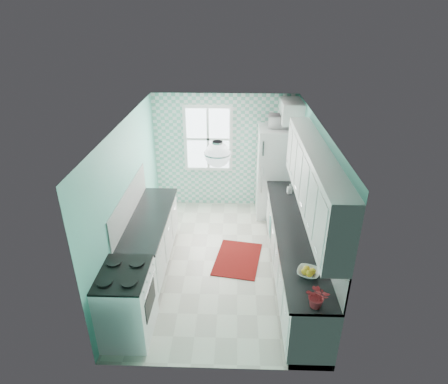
{
  "coord_description": "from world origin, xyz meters",
  "views": [
    {
      "loc": [
        0.23,
        -5.41,
        4.07
      ],
      "look_at": [
        0.05,
        0.25,
        1.25
      ],
      "focal_mm": 30.0,
      "sensor_mm": 36.0,
      "label": 1
    }
  ],
  "objects_px": {
    "microwave": "(281,121)",
    "fridge": "(277,172)",
    "ceiling_light": "(218,154)",
    "stove": "(126,302)",
    "fruit_bowl": "(308,273)",
    "potted_plant": "(318,296)",
    "sink": "(289,201)"
  },
  "relations": [
    {
      "from": "stove",
      "to": "potted_plant",
      "type": "relative_size",
      "value": 3.35
    },
    {
      "from": "fridge",
      "to": "microwave",
      "type": "xyz_separation_m",
      "value": [
        0.0,
        0.0,
        1.08
      ]
    },
    {
      "from": "fridge",
      "to": "stove",
      "type": "bearing_deg",
      "value": -127.51
    },
    {
      "from": "stove",
      "to": "microwave",
      "type": "height_order",
      "value": "microwave"
    },
    {
      "from": "sink",
      "to": "potted_plant",
      "type": "xyz_separation_m",
      "value": [
        -0.0,
        -2.64,
        0.16
      ]
    },
    {
      "from": "fruit_bowl",
      "to": "potted_plant",
      "type": "bearing_deg",
      "value": -90.0
    },
    {
      "from": "stove",
      "to": "fruit_bowl",
      "type": "relative_size",
      "value": 3.46
    },
    {
      "from": "potted_plant",
      "to": "microwave",
      "type": "distance_m",
      "value": 4.0
    },
    {
      "from": "stove",
      "to": "microwave",
      "type": "bearing_deg",
      "value": 58.58
    },
    {
      "from": "stove",
      "to": "potted_plant",
      "type": "bearing_deg",
      "value": -7.91
    },
    {
      "from": "fridge",
      "to": "sink",
      "type": "xyz_separation_m",
      "value": [
        0.09,
        -1.25,
        -0.02
      ]
    },
    {
      "from": "ceiling_light",
      "to": "potted_plant",
      "type": "relative_size",
      "value": 1.18
    },
    {
      "from": "ceiling_light",
      "to": "potted_plant",
      "type": "distance_m",
      "value": 2.14
    },
    {
      "from": "fridge",
      "to": "stove",
      "type": "xyz_separation_m",
      "value": [
        -2.31,
        -3.45,
        -0.43
      ]
    },
    {
      "from": "stove",
      "to": "potted_plant",
      "type": "distance_m",
      "value": 2.5
    },
    {
      "from": "stove",
      "to": "sink",
      "type": "relative_size",
      "value": 1.88
    },
    {
      "from": "ceiling_light",
      "to": "microwave",
      "type": "bearing_deg",
      "value": 66.99
    },
    {
      "from": "fruit_bowl",
      "to": "potted_plant",
      "type": "height_order",
      "value": "potted_plant"
    },
    {
      "from": "microwave",
      "to": "fridge",
      "type": "bearing_deg",
      "value": 55.66
    },
    {
      "from": "fridge",
      "to": "ceiling_light",
      "type": "bearing_deg",
      "value": -116.74
    },
    {
      "from": "fridge",
      "to": "potted_plant",
      "type": "height_order",
      "value": "fridge"
    },
    {
      "from": "ceiling_light",
      "to": "fruit_bowl",
      "type": "xyz_separation_m",
      "value": [
        1.2,
        -0.71,
        -1.35
      ]
    },
    {
      "from": "fruit_bowl",
      "to": "microwave",
      "type": "bearing_deg",
      "value": 91.55
    },
    {
      "from": "ceiling_light",
      "to": "potted_plant",
      "type": "height_order",
      "value": "ceiling_light"
    },
    {
      "from": "ceiling_light",
      "to": "stove",
      "type": "bearing_deg",
      "value": -145.03
    },
    {
      "from": "sink",
      "to": "fridge",
      "type": "bearing_deg",
      "value": 92.35
    },
    {
      "from": "stove",
      "to": "sink",
      "type": "bearing_deg",
      "value": 44.85
    },
    {
      "from": "fridge",
      "to": "potted_plant",
      "type": "distance_m",
      "value": 3.89
    },
    {
      "from": "sink",
      "to": "microwave",
      "type": "xyz_separation_m",
      "value": [
        -0.09,
        1.25,
        1.11
      ]
    },
    {
      "from": "ceiling_light",
      "to": "stove",
      "type": "xyz_separation_m",
      "value": [
        -1.2,
        -0.84,
        -1.8
      ]
    },
    {
      "from": "ceiling_light",
      "to": "sink",
      "type": "xyz_separation_m",
      "value": [
        1.2,
        1.36,
        -1.39
      ]
    },
    {
      "from": "ceiling_light",
      "to": "fridge",
      "type": "bearing_deg",
      "value": 66.99
    }
  ]
}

